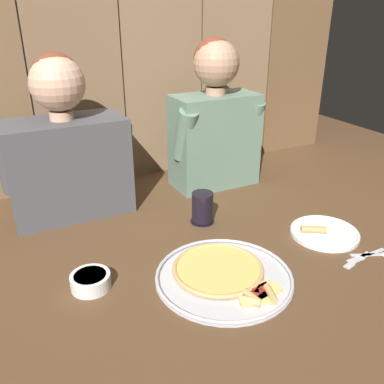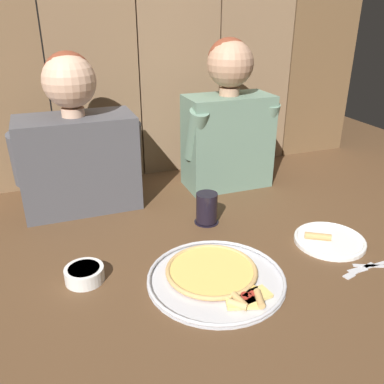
% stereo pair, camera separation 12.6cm
% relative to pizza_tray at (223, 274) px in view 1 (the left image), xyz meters
% --- Properties ---
extents(ground_plane, '(3.20, 3.20, 0.00)m').
position_rel_pizza_tray_xyz_m(ground_plane, '(0.01, 0.11, -0.01)').
color(ground_plane, brown).
extents(pizza_tray, '(0.39, 0.39, 0.03)m').
position_rel_pizza_tray_xyz_m(pizza_tray, '(0.00, 0.00, 0.00)').
color(pizza_tray, silver).
rests_on(pizza_tray, ground).
extents(dinner_plate, '(0.23, 0.23, 0.03)m').
position_rel_pizza_tray_xyz_m(dinner_plate, '(0.43, 0.05, -0.00)').
color(dinner_plate, white).
rests_on(dinner_plate, ground).
extents(drinking_glass, '(0.09, 0.09, 0.11)m').
position_rel_pizza_tray_xyz_m(drinking_glass, '(0.10, 0.32, 0.05)').
color(drinking_glass, black).
rests_on(drinking_glass, ground).
extents(dipping_bowl, '(0.11, 0.11, 0.04)m').
position_rel_pizza_tray_xyz_m(dipping_bowl, '(-0.35, 0.12, 0.01)').
color(dipping_bowl, white).
rests_on(dipping_bowl, ground).
extents(table_fork, '(0.13, 0.05, 0.01)m').
position_rel_pizza_tray_xyz_m(table_fork, '(0.40, -0.11, -0.01)').
color(table_fork, silver).
rests_on(table_fork, ground).
extents(table_knife, '(0.16, 0.02, 0.01)m').
position_rel_pizza_tray_xyz_m(table_knife, '(0.45, -0.11, -0.01)').
color(table_knife, silver).
rests_on(table_knife, ground).
extents(table_spoon, '(0.14, 0.08, 0.01)m').
position_rel_pizza_tray_xyz_m(table_spoon, '(0.50, -0.12, -0.01)').
color(table_spoon, silver).
rests_on(table_spoon, ground).
extents(diner_left, '(0.45, 0.22, 0.57)m').
position_rel_pizza_tray_xyz_m(diner_left, '(-0.29, 0.61, 0.24)').
color(diner_left, '#4C4C51').
rests_on(diner_left, ground).
extents(diner_right, '(0.39, 0.21, 0.60)m').
position_rel_pizza_tray_xyz_m(diner_right, '(0.31, 0.61, 0.27)').
color(diner_right, slate).
rests_on(diner_right, ground).
extents(wooden_backdrop_wall, '(2.19, 0.03, 1.45)m').
position_rel_pizza_tray_xyz_m(wooden_backdrop_wall, '(0.01, 0.86, 0.72)').
color(wooden_backdrop_wall, brown).
rests_on(wooden_backdrop_wall, ground).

